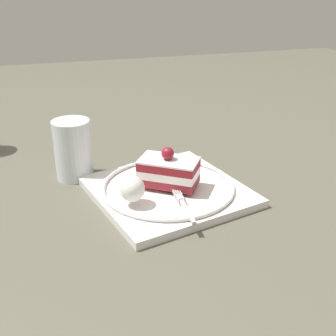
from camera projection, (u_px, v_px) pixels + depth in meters
The scene contains 6 objects.
ground_plane at pixel (150, 191), 0.74m from camera, with size 2.40×2.40×0.00m, color #575647.
dessert_plate at pixel (168, 190), 0.73m from camera, with size 0.29×0.29×0.02m.
cake_slice at pixel (169, 171), 0.71m from camera, with size 0.11×0.10×0.07m.
whipped_cream_dollop at pixel (132, 189), 0.66m from camera, with size 0.04×0.04×0.04m, color white.
fork at pixel (183, 203), 0.66m from camera, with size 0.01×0.12×0.00m.
drink_glass_far at pixel (73, 152), 0.77m from camera, with size 0.07×0.07×0.11m.
Camera 1 is at (0.16, 0.64, 0.35)m, focal length 45.87 mm.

